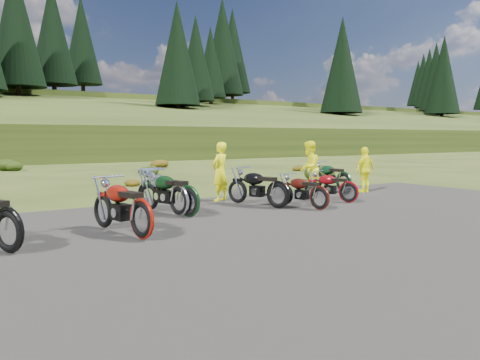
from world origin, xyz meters
TOP-DOWN VIEW (x-y plane):
  - ground at (0.00, 0.00)m, footprint 300.00×300.00m
  - gravel_pad at (0.00, -2.00)m, footprint 20.00×12.00m
  - hill_slope at (0.00, 50.00)m, footprint 300.00×45.97m
  - conifer_23 at (3.00, 62.00)m, footprint 7.48×7.48m
  - conifer_24 at (9.00, 68.00)m, footprint 7.04×7.04m
  - conifer_25 at (15.00, 74.00)m, footprint 6.60×6.60m
  - conifer_26 at (21.00, 49.00)m, footprint 6.16×6.16m
  - conifer_27 at (27.00, 55.00)m, footprint 5.72×5.72m
  - conifer_28 at (33.00, 61.00)m, footprint 5.28×5.28m
  - conifer_29 at (39.00, 67.00)m, footprint 7.92×7.92m
  - conifer_30 at (45.00, 73.00)m, footprint 7.48×7.48m
  - conifer_31 at (51.00, 48.00)m, footprint 7.04×7.04m
  - conifer_32 at (57.00, 54.00)m, footprint 6.60×6.60m
  - conifer_33 at (63.00, 60.00)m, footprint 6.16×6.16m
  - conifer_34 at (69.00, 66.00)m, footprint 5.72×5.72m
  - conifer_35 at (75.00, 72.00)m, footprint 5.28×5.28m
  - conifer_36 at (81.00, 78.00)m, footprint 7.92×7.92m
  - conifer_37 at (87.00, 53.00)m, footprint 7.48×7.48m
  - conifer_38 at (93.00, 59.00)m, footprint 7.04×7.04m
  - conifer_39 at (99.00, 65.00)m, footprint 6.60×6.60m
  - conifer_40 at (105.00, 71.00)m, footprint 6.16×6.16m
  - conifer_41 at (111.00, 77.00)m, footprint 5.72×5.72m
  - shrub_3 at (-3.30, 21.90)m, footprint 1.56×1.56m
  - shrub_4 at (-0.40, 9.20)m, footprint 0.77×0.77m
  - shrub_5 at (2.50, 14.50)m, footprint 1.03×1.03m
  - shrub_6 at (5.40, 19.80)m, footprint 1.30×1.30m
  - shrub_7 at (8.30, 7.10)m, footprint 1.56×1.56m
  - shrub_8 at (11.20, 12.40)m, footprint 0.77×0.77m
  - motorcycle_0 at (-6.21, -0.65)m, footprint 1.74×2.38m
  - motorcycle_1 at (-3.87, -0.88)m, footprint 1.20×2.42m
  - motorcycle_2 at (-1.92, 0.97)m, footprint 1.40×2.40m
  - motorcycle_3 at (-2.06, 1.21)m, footprint 1.19×2.39m
  - motorcycle_4 at (1.66, 0.02)m, footprint 0.96×1.97m
  - motorcycle_5 at (0.86, 0.87)m, footprint 1.39×2.32m
  - motorcycle_6 at (3.38, 0.59)m, footprint 1.21×1.95m
  - motorcycle_7 at (5.37, 2.73)m, footprint 0.79×2.15m
  - person_middle at (0.30, 3.11)m, footprint 0.80×0.68m
  - person_right_a at (3.67, 2.73)m, footprint 1.15×1.09m
  - person_right_b at (5.95, 2.25)m, footprint 1.01×0.50m

SIDE VIEW (x-z plane):
  - ground at x=0.00m, z-range 0.00..0.00m
  - gravel_pad at x=0.00m, z-range -0.02..0.02m
  - hill_slope at x=0.00m, z-range -4.69..4.69m
  - motorcycle_0 at x=-6.21m, z-range -0.60..0.60m
  - motorcycle_1 at x=-3.87m, z-range -0.61..0.61m
  - motorcycle_2 at x=-1.92m, z-range -0.60..0.60m
  - motorcycle_3 at x=-2.06m, z-range -0.60..0.60m
  - motorcycle_4 at x=1.66m, z-range -0.49..0.49m
  - motorcycle_5 at x=0.86m, z-range -0.58..0.58m
  - motorcycle_6 at x=3.38m, z-range -0.49..0.49m
  - motorcycle_7 at x=5.37m, z-range -0.55..0.55m
  - shrub_4 at x=-0.40m, z-range 0.00..0.45m
  - shrub_8 at x=11.20m, z-range 0.00..0.45m
  - shrub_5 at x=2.50m, z-range 0.00..0.61m
  - shrub_6 at x=5.40m, z-range 0.00..0.77m
  - shrub_3 at x=-3.30m, z-range 0.00..0.92m
  - shrub_7 at x=8.30m, z-range 0.00..0.92m
  - person_right_b at x=5.95m, z-range 0.00..1.66m
  - person_middle at x=0.30m, z-range 0.00..1.86m
  - person_right_a at x=3.67m, z-range 0.00..1.88m
  - conifer_26 at x=21.00m, z-range 5.37..21.37m
  - conifer_27 at x=27.00m, z-range 6.56..21.56m
  - conifer_31 at x=51.00m, z-range 5.18..23.18m
  - conifer_28 at x=33.00m, z-range 7.76..21.76m
  - conifer_32 at x=57.00m, z-range 6.37..23.37m
  - conifer_33 at x=63.00m, z-range 7.56..23.56m
  - conifer_37 at x=87.00m, z-range 6.17..25.17m
  - conifer_34 at x=69.00m, z-range 8.76..23.76m
  - conifer_38 at x=93.00m, z-range 7.37..25.37m
  - conifer_35 at x=75.00m, z-range 9.95..23.95m
  - conifer_39 at x=99.00m, z-range 8.56..25.56m
  - conifer_23 at x=3.00m, z-range 7.97..26.97m
  - conifer_41 at x=111.00m, z-range 10.15..25.15m
  - conifer_40 at x=105.00m, z-range 9.76..25.76m
  - conifer_24 at x=9.00m, z-range 9.16..27.16m
  - conifer_25 at x=15.00m, z-range 10.16..27.16m
  - conifer_29 at x=39.00m, z-range 8.97..28.97m
  - conifer_30 at x=45.00m, z-range 10.16..29.16m
  - conifer_36 at x=81.00m, z-range 10.16..30.16m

